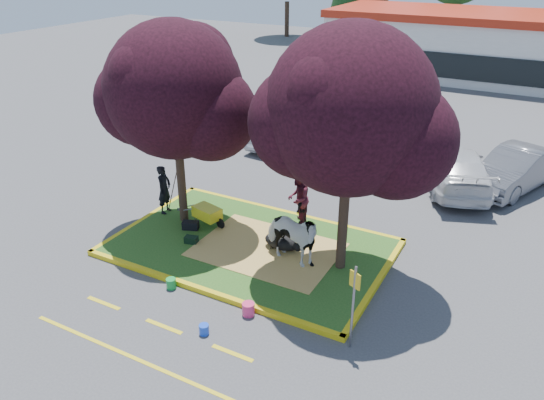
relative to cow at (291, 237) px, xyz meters
The scene contains 31 objects.
ground 1.86m from the cow, 169.14° to the left, with size 90.00×90.00×0.00m, color #424244.
median_island 1.82m from the cow, 169.14° to the left, with size 8.00×5.00×0.15m, color #24541A.
curb_near 2.90m from the cow, 124.12° to the right, with size 8.30×0.16×0.15m, color yellow.
curb_far 3.39m from the cow, 118.27° to the left, with size 8.30×0.16×0.15m, color yellow.
curb_left 5.71m from the cow, behind, with size 0.16×5.30×0.15m, color yellow.
curb_right 2.71m from the cow, ahead, with size 0.16×5.30×0.15m, color yellow.
straw_bedding 1.30m from the cow, 162.60° to the left, with size 4.20×3.00×0.01m, color #DBB05A.
tree_purple_left 5.53m from the cow, behind, with size 5.06×4.20×6.51m.
tree_purple_right 3.86m from the cow, 19.17° to the left, with size 5.30×4.40×6.82m.
fire_lane_stripe_a 5.37m from the cow, 132.26° to the right, with size 1.10×0.12×0.01m, color yellow.
fire_lane_stripe_b 4.31m from the cow, 111.62° to the right, with size 1.10×0.12×0.01m, color yellow.
fire_lane_stripe_c 4.05m from the cow, 83.38° to the right, with size 1.10×0.12×0.01m, color yellow.
fire_lane_long 5.42m from the cow, 106.87° to the right, with size 6.00×0.10×0.01m, color yellow.
retail_building 28.31m from the cow, 89.08° to the left, with size 20.40×8.40×4.40m.
cow is the anchor object (origin of this frame).
calf 1.00m from the cow, 134.34° to the left, with size 1.15×0.65×0.50m, color black.
handler 5.32m from the cow, behind, with size 0.62×0.41×1.70m, color black.
visitor_a 2.34m from the cow, 110.82° to the left, with size 0.93×0.72×1.91m, color #491522.
visitor_b 2.35m from the cow, 107.29° to the left, with size 0.73×0.30×1.24m, color black.
wheelbarrow 3.55m from the cow, 167.34° to the left, with size 1.67×0.77×0.63m.
gear_bag_dark 3.84m from the cow, behind, with size 0.52×0.28×0.26m, color black.
gear_bag_green 3.33m from the cow, behind, with size 0.40×0.25×0.21m, color black.
sign_post 3.67m from the cow, 41.09° to the right, with size 0.30×0.16×2.23m.
bucket_green 3.57m from the cow, 133.82° to the right, with size 0.27×0.27×0.29m, color green.
bucket_pink 2.63m from the cow, 88.73° to the right, with size 0.32×0.32×0.34m, color #EA3471.
bucket_blue 3.78m from the cow, 98.04° to the right, with size 0.24×0.24×0.26m, color blue.
car_black 12.34m from the cow, 131.98° to the left, with size 1.71×4.25×1.45m, color black.
car_silver 10.26m from the cow, 120.00° to the left, with size 1.25×3.57×1.18m, color #999BA1.
car_red 8.88m from the cow, 101.87° to the left, with size 2.29×4.96×1.38m, color #AA170E.
car_white 8.71m from the cow, 69.67° to the left, with size 2.16×5.32×1.54m, color silver.
car_grey 10.36m from the cow, 60.80° to the left, with size 1.67×4.78×1.58m, color slate.
Camera 1 is at (7.30, -12.10, 8.52)m, focal length 35.00 mm.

